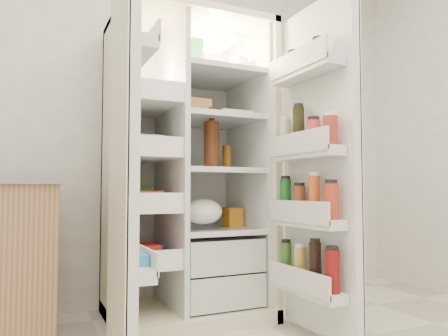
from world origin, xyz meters
name	(u,v)px	position (x,y,z in m)	size (l,w,h in m)	color
wall_back	(157,106)	(0.00, 2.00, 1.35)	(4.00, 0.02, 2.70)	white
refrigerator	(187,193)	(0.10, 1.65, 0.74)	(0.92, 0.70, 1.80)	beige
freezer_door	(124,161)	(-0.42, 1.05, 0.89)	(0.15, 0.40, 1.72)	silver
fridge_door	(316,169)	(0.56, 0.96, 0.87)	(0.17, 0.58, 1.72)	silver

